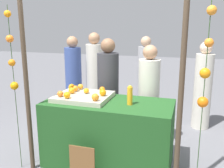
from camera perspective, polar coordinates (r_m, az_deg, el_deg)
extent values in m
plane|color=slate|center=(3.57, -0.76, -17.36)|extent=(24.00, 24.00, 0.00)
cube|color=#1E4C1E|center=(3.37, -0.78, -11.05)|extent=(1.64, 0.78, 0.86)
cube|color=#B2AD99|center=(3.36, -6.48, -2.87)|extent=(0.70, 0.61, 0.06)
sphere|color=orange|center=(3.26, -2.11, -1.95)|extent=(0.09, 0.09, 0.09)
sphere|color=orange|center=(3.05, -3.83, -2.99)|extent=(0.09, 0.09, 0.09)
sphere|color=orange|center=(3.43, -2.23, -1.25)|extent=(0.08, 0.08, 0.08)
sphere|color=orange|center=(3.28, -11.65, -2.19)|extent=(0.08, 0.08, 0.08)
sphere|color=orange|center=(3.62, -7.17, -0.58)|extent=(0.08, 0.08, 0.08)
sphere|color=orange|center=(3.38, -5.83, -1.56)|extent=(0.07, 0.07, 0.07)
sphere|color=orange|center=(3.19, -10.18, -2.51)|extent=(0.08, 0.08, 0.08)
sphere|color=orange|center=(3.57, -9.12, -0.73)|extent=(0.09, 0.09, 0.09)
sphere|color=orange|center=(3.41, -9.13, -1.48)|extent=(0.08, 0.08, 0.08)
sphere|color=orange|center=(3.51, -8.33, -1.01)|extent=(0.08, 0.08, 0.08)
cylinder|color=orange|center=(3.08, 4.07, -2.70)|extent=(0.07, 0.07, 0.22)
cylinder|color=yellow|center=(3.05, 4.10, -0.52)|extent=(0.04, 0.04, 0.02)
cube|color=brown|center=(3.03, -6.79, -18.17)|extent=(0.31, 0.01, 0.50)
cube|color=black|center=(3.04, -6.67, -18.05)|extent=(0.28, 0.02, 0.48)
cylinder|color=#333338|center=(3.93, -0.88, -3.25)|extent=(0.33, 0.33, 1.41)
sphere|color=brown|center=(3.78, -0.93, 8.68)|extent=(0.22, 0.22, 0.22)
cylinder|color=beige|center=(3.79, 8.25, -4.56)|extent=(0.31, 0.31, 1.34)
sphere|color=#A87A59|center=(3.63, 8.65, 7.13)|extent=(0.21, 0.21, 0.21)
cylinder|color=#99999E|center=(5.46, 7.45, 1.18)|extent=(0.32, 0.32, 1.38)
sphere|color=tan|center=(5.35, 7.71, 9.55)|extent=(0.22, 0.22, 0.22)
cylinder|color=#384C8C|center=(5.08, -8.69, 0.33)|extent=(0.32, 0.32, 1.39)
sphere|color=#A87A59|center=(4.97, -9.01, 9.43)|extent=(0.22, 0.22, 0.22)
cylinder|color=beige|center=(5.11, -3.92, 0.85)|extent=(0.34, 0.34, 1.45)
sphere|color=#A87A59|center=(5.00, -4.07, 10.31)|extent=(0.23, 0.23, 0.23)
cylinder|color=beige|center=(4.73, 19.83, -1.65)|extent=(0.31, 0.31, 1.34)
sphere|color=beige|center=(4.60, 20.58, 7.70)|extent=(0.21, 0.21, 0.21)
cylinder|color=#473828|center=(3.18, -18.87, 0.30)|extent=(0.06, 0.06, 2.29)
cylinder|color=#473828|center=(2.58, 15.36, -2.34)|extent=(0.06, 0.06, 2.29)
cylinder|color=#2D4C23|center=(3.29, -21.15, -1.67)|extent=(0.01, 0.01, 2.04)
sphere|color=orange|center=(3.20, -22.62, 14.49)|extent=(0.08, 0.08, 0.08)
sphere|color=orange|center=(3.21, -22.18, 9.49)|extent=(0.09, 0.09, 0.09)
sphere|color=orange|center=(3.22, -21.77, 4.50)|extent=(0.08, 0.08, 0.08)
sphere|color=orange|center=(3.26, -21.27, -0.38)|extent=(0.10, 0.10, 0.10)
cylinder|color=#2D4C23|center=(2.57, 19.78, -5.58)|extent=(0.01, 0.01, 2.04)
sphere|color=orange|center=(2.44, 21.69, 15.28)|extent=(0.09, 0.09, 0.09)
sphere|color=orange|center=(2.46, 21.16, 8.74)|extent=(0.08, 0.08, 0.08)
sphere|color=orange|center=(2.49, 20.34, 2.32)|extent=(0.10, 0.10, 0.10)
sphere|color=orange|center=(2.55, 19.89, -3.87)|extent=(0.10, 0.10, 0.10)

